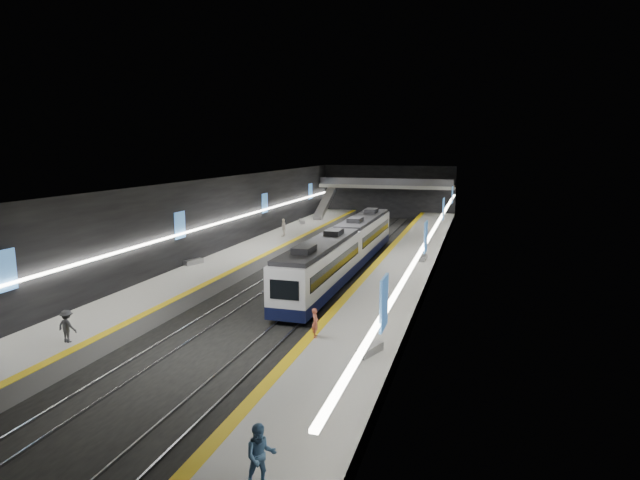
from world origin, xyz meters
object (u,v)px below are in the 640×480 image
(escalator, at_px, (325,204))
(passenger_right_a, at_px, (315,323))
(passenger_right_b, at_px, (260,456))
(passenger_left_a, at_px, (284,228))
(train, at_px, (345,248))
(passenger_left_b, at_px, (67,326))
(bench_right_far, at_px, (423,258))
(bench_left_far, at_px, (302,222))
(bench_right_near, at_px, (370,350))
(bench_left_near, at_px, (194,262))

(escalator, distance_m, passenger_right_a, 48.44)
(passenger_right_b, height_order, passenger_left_a, passenger_left_a)
(passenger_right_b, bearing_deg, train, 70.01)
(passenger_right_a, distance_m, passenger_left_a, 31.96)
(passenger_left_a, relative_size, passenger_left_b, 1.17)
(train, height_order, escalator, escalator)
(bench_right_far, relative_size, passenger_right_b, 0.92)
(bench_left_far, bearing_deg, passenger_right_b, -97.29)
(train, relative_size, passenger_left_a, 15.16)
(bench_right_near, relative_size, passenger_right_b, 0.90)
(passenger_right_b, distance_m, passenger_left_b, 16.16)
(bench_left_far, xyz_separation_m, passenger_right_a, (14.13, -39.60, 0.54))
(bench_left_far, bearing_deg, passenger_left_b, -111.74)
(train, bearing_deg, passenger_left_b, -110.82)
(bench_left_far, relative_size, passenger_right_a, 1.26)
(bench_left_far, relative_size, bench_right_far, 1.10)
(bench_left_far, xyz_separation_m, passenger_right_b, (16.29, -51.95, 0.73))
(bench_left_far, distance_m, bench_right_near, 44.56)
(passenger_right_b, bearing_deg, passenger_left_b, 120.61)
(bench_right_near, distance_m, passenger_right_a, 3.56)
(bench_right_near, xyz_separation_m, bench_right_far, (0.17, 22.49, 0.01))
(passenger_right_a, bearing_deg, passenger_left_b, 94.47)
(bench_left_far, bearing_deg, bench_right_far, -71.39)
(passenger_left_b, bearing_deg, passenger_left_a, -84.20)
(bench_left_far, bearing_deg, passenger_right_a, -95.06)
(escalator, height_order, bench_left_far, escalator)
(escalator, bearing_deg, passenger_right_a, -74.30)
(train, xyz_separation_m, bench_right_near, (6.30, -20.16, -0.98))
(passenger_left_a, distance_m, passenger_left_b, 33.63)
(passenger_right_b, bearing_deg, bench_left_near, 93.79)
(bench_left_far, relative_size, passenger_left_a, 1.00)
(train, distance_m, passenger_left_b, 24.64)
(bench_left_near, distance_m, bench_left_far, 25.87)
(passenger_right_b, bearing_deg, bench_right_near, 54.95)
(bench_right_far, xyz_separation_m, passenger_left_b, (-15.23, -25.36, 0.63))
(passenger_left_a, bearing_deg, bench_right_far, 60.12)
(bench_right_far, bearing_deg, passenger_left_b, -119.26)
(bench_right_near, bearing_deg, bench_left_near, 160.88)
(bench_left_near, height_order, passenger_left_b, passenger_left_b)
(train, bearing_deg, escalator, 109.71)
(bench_right_far, xyz_separation_m, passenger_right_b, (-1.21, -33.38, 0.76))
(bench_left_far, bearing_deg, bench_left_near, -116.72)
(passenger_right_a, bearing_deg, bench_left_far, 4.09)
(bench_left_near, relative_size, passenger_right_b, 0.90)
(bench_right_far, relative_size, passenger_left_b, 1.06)
(bench_left_far, height_order, bench_right_far, bench_left_far)
(train, xyz_separation_m, bench_left_near, (-11.94, -4.96, -0.98))
(train, bearing_deg, passenger_right_a, -80.58)
(bench_left_near, distance_m, passenger_left_b, 18.36)
(passenger_right_b, bearing_deg, bench_left_far, 77.80)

